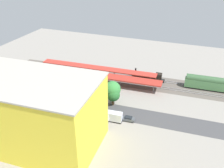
# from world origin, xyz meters

# --- Properties ---
(ground_plane) EXTENTS (159.32, 159.32, 0.00)m
(ground_plane) POSITION_xyz_m (0.00, 0.00, 0.00)
(ground_plane) COLOR gray
(ground_plane) RESTS_ON ground
(rail_bed) EXTENTS (100.08, 18.25, 0.01)m
(rail_bed) POSITION_xyz_m (0.00, -20.70, 0.00)
(rail_bed) COLOR #5B544C
(rail_bed) RESTS_ON ground
(street_asphalt) EXTENTS (99.86, 13.15, 0.01)m
(street_asphalt) POSITION_xyz_m (0.00, 5.23, 0.00)
(street_asphalt) COLOR #424244
(street_asphalt) RESTS_ON ground
(track_rails) EXTENTS (99.49, 11.82, 0.12)m
(track_rails) POSITION_xyz_m (0.00, -20.70, 0.18)
(track_rails) COLOR #9E9EA8
(track_rails) RESTS_ON ground
(platform_canopy_near) EXTENTS (63.14, 7.93, 4.29)m
(platform_canopy_near) POSITION_xyz_m (9.14, -12.93, 4.03)
(platform_canopy_near) COLOR #A82D23
(platform_canopy_near) RESTS_ON ground
(platform_canopy_far) EXTENTS (54.16, 6.61, 4.20)m
(platform_canopy_far) POSITION_xyz_m (8.13, -19.80, 3.97)
(platform_canopy_far) COLOR #B73328
(platform_canopy_far) RESTS_ON ground
(locomotive) EXTENTS (14.59, 3.08, 4.83)m
(locomotive) POSITION_xyz_m (-14.76, -23.76, 1.73)
(locomotive) COLOR black
(locomotive) RESTS_ON ground
(passenger_coach) EXTENTS (20.05, 3.99, 5.96)m
(passenger_coach) POSITION_xyz_m (-40.30, -23.75, 3.11)
(passenger_coach) COLOR black
(passenger_coach) RESTS_ON ground
(parked_car_0) EXTENTS (4.41, 2.08, 1.63)m
(parked_car_0) POSITION_xyz_m (-15.41, 8.58, 0.74)
(parked_car_0) COLOR black
(parked_car_0) RESTS_ON ground
(parked_car_1) EXTENTS (4.80, 1.91, 1.58)m
(parked_car_1) POSITION_xyz_m (-6.90, 8.93, 0.71)
(parked_car_1) COLOR black
(parked_car_1) RESTS_ON ground
(parked_car_2) EXTENTS (4.54, 2.12, 1.79)m
(parked_car_2) POSITION_xyz_m (1.08, 8.47, 0.80)
(parked_car_2) COLOR black
(parked_car_2) RESTS_ON ground
(parked_car_3) EXTENTS (4.78, 2.19, 1.60)m
(parked_car_3) POSITION_xyz_m (8.13, 8.23, 0.72)
(parked_car_3) COLOR black
(parked_car_3) RESTS_ON ground
(construction_building) EXTENTS (40.38, 23.39, 20.18)m
(construction_building) POSITION_xyz_m (8.36, 27.48, 10.09)
(construction_building) COLOR yellow
(construction_building) RESTS_ON ground
(construction_roof_slab) EXTENTS (41.01, 24.01, 0.40)m
(construction_roof_slab) POSITION_xyz_m (8.36, 27.48, 20.38)
(construction_roof_slab) COLOR #ADA89E
(construction_roof_slab) RESTS_ON construction_building
(box_truck_0) EXTENTS (8.43, 3.56, 3.22)m
(box_truck_0) POSITION_xyz_m (1.58, 12.29, 1.58)
(box_truck_0) COLOR black
(box_truck_0) RESTS_ON ground
(box_truck_1) EXTENTS (9.68, 2.96, 3.40)m
(box_truck_1) POSITION_xyz_m (-8.99, 10.43, 1.67)
(box_truck_1) COLOR black
(box_truck_1) RESTS_ON ground
(box_truck_2) EXTENTS (9.72, 3.55, 3.13)m
(box_truck_2) POSITION_xyz_m (-4.69, 11.56, 1.55)
(box_truck_2) COLOR black
(box_truck_2) RESTS_ON ground
(street_tree_0) EXTENTS (4.94, 4.94, 7.51)m
(street_tree_0) POSITION_xyz_m (27.81, 1.17, 5.03)
(street_tree_0) COLOR brown
(street_tree_0) RESTS_ON ground
(street_tree_1) EXTENTS (4.74, 4.74, 7.48)m
(street_tree_1) POSITION_xyz_m (14.43, -0.21, 5.09)
(street_tree_1) COLOR brown
(street_tree_1) RESTS_ON ground
(street_tree_2) EXTENTS (6.17, 6.17, 8.95)m
(street_tree_2) POSITION_xyz_m (-6.43, -0.19, 5.85)
(street_tree_2) COLOR brown
(street_tree_2) RESTS_ON ground
(street_tree_3) EXTENTS (4.89, 4.89, 6.75)m
(street_tree_3) POSITION_xyz_m (-7.21, 0.93, 4.28)
(street_tree_3) COLOR brown
(street_tree_3) RESTS_ON ground
(street_tree_4) EXTENTS (4.67, 4.67, 6.69)m
(street_tree_4) POSITION_xyz_m (14.68, 0.62, 4.33)
(street_tree_4) COLOR brown
(street_tree_4) RESTS_ON ground
(street_tree_5) EXTENTS (5.44, 5.44, 8.17)m
(street_tree_5) POSITION_xyz_m (20.16, 0.54, 5.42)
(street_tree_5) COLOR brown
(street_tree_5) RESTS_ON ground
(traffic_light) EXTENTS (0.50, 0.36, 5.98)m
(traffic_light) POSITION_xyz_m (-5.87, 0.69, 4.00)
(traffic_light) COLOR #333333
(traffic_light) RESTS_ON ground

